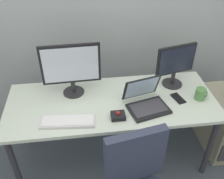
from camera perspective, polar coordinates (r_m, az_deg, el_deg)
The scene contains 9 objects.
ground_plane at distance 2.64m, azimuth -0.00°, elevation -14.48°, with size 8.00×8.00×0.00m, color #424C55.
desk at distance 2.18m, azimuth -0.00°, elevation -4.00°, with size 1.75×0.70×0.70m.
monitor_main at distance 2.11m, azimuth -9.11°, elevation 4.95°, with size 0.48×0.18×0.46m.
monitor_side at distance 2.28m, azimuth 13.95°, elevation 5.62°, with size 0.35×0.18×0.39m.
keyboard at distance 1.96m, azimuth -9.79°, elevation -6.99°, with size 0.42×0.17×0.03m.
laptop at distance 2.07m, azimuth 7.53°, elevation -2.51°, with size 0.37×0.36×0.23m.
trackball_mouse at distance 1.97m, azimuth 1.36°, elevation -5.80°, with size 0.11×0.09×0.07m.
coffee_mug at distance 2.25m, azimuth 19.08°, elevation -0.91°, with size 0.09×0.08×0.10m.
cell_phone at distance 2.23m, azimuth 14.47°, elevation -1.92°, with size 0.07×0.14×0.01m, color black.
Camera 1 is at (-0.21, -1.64, 2.05)m, focal length 41.10 mm.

